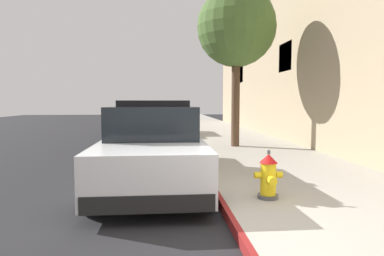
{
  "coord_description": "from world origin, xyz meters",
  "views": [
    {
      "loc": [
        -0.92,
        -3.52,
        1.64
      ],
      "look_at": [
        -0.22,
        4.51,
        1.0
      ],
      "focal_mm": 30.24,
      "sensor_mm": 36.0,
      "label": 1
    }
  ],
  "objects_px": {
    "street_tree": "(236,28)",
    "police_cruiser": "(154,147)",
    "parked_car_silver_ahead": "(158,121)",
    "fire_hydrant": "(268,176)"
  },
  "relations": [
    {
      "from": "street_tree",
      "to": "fire_hydrant",
      "type": "bearing_deg",
      "value": -97.73
    },
    {
      "from": "parked_car_silver_ahead",
      "to": "fire_hydrant",
      "type": "relative_size",
      "value": 6.37
    },
    {
      "from": "parked_car_silver_ahead",
      "to": "fire_hydrant",
      "type": "distance_m",
      "value": 11.32
    },
    {
      "from": "police_cruiser",
      "to": "fire_hydrant",
      "type": "xyz_separation_m",
      "value": [
        1.82,
        -1.75,
        -0.25
      ]
    },
    {
      "from": "police_cruiser",
      "to": "parked_car_silver_ahead",
      "type": "xyz_separation_m",
      "value": [
        -0.1,
        9.4,
        -0.0
      ]
    },
    {
      "from": "police_cruiser",
      "to": "fire_hydrant",
      "type": "height_order",
      "value": "police_cruiser"
    },
    {
      "from": "police_cruiser",
      "to": "parked_car_silver_ahead",
      "type": "distance_m",
      "value": 9.4
    },
    {
      "from": "street_tree",
      "to": "police_cruiser",
      "type": "bearing_deg",
      "value": -121.82
    },
    {
      "from": "fire_hydrant",
      "to": "street_tree",
      "type": "distance_m",
      "value": 7.05
    },
    {
      "from": "police_cruiser",
      "to": "fire_hydrant",
      "type": "distance_m",
      "value": 2.54
    }
  ]
}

